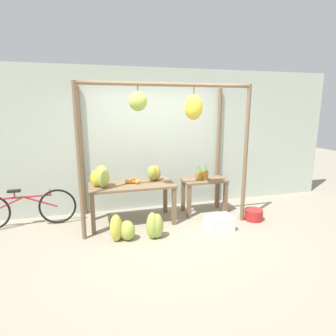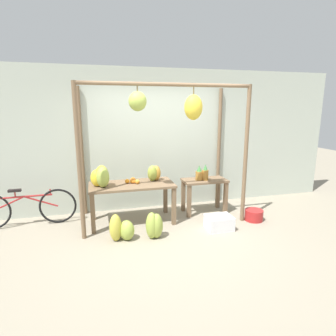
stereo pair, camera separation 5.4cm
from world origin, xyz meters
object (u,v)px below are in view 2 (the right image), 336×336
at_px(fruit_crate_white, 219,223).
at_px(parked_bicycle, 25,208).
at_px(pineapple_cluster, 202,174).
at_px(papaya_pile, 154,173).
at_px(banana_pile_ground_right, 154,226).
at_px(orange_pile, 133,181).
at_px(banana_pile_ground_left, 121,229).
at_px(blue_bucket, 254,215).
at_px(banana_pile_on_table, 101,177).

relative_size(fruit_crate_white, parked_bicycle, 0.26).
bearing_deg(parked_bicycle, pineapple_cluster, -3.55).
bearing_deg(papaya_pile, banana_pile_ground_right, -102.56).
xyz_separation_m(orange_pile, banana_pile_ground_right, (0.22, -0.78, -0.55)).
xyz_separation_m(banana_pile_ground_left, fruit_crate_white, (1.65, -0.02, -0.07)).
bearing_deg(fruit_crate_white, pineapple_cluster, 91.20).
bearing_deg(parked_bicycle, banana_pile_ground_left, -31.78).
relative_size(banana_pile_ground_left, banana_pile_ground_right, 1.09).
xyz_separation_m(fruit_crate_white, parked_bicycle, (-3.22, 0.99, 0.22)).
bearing_deg(fruit_crate_white, banana_pile_ground_right, -178.01).
relative_size(fruit_crate_white, blue_bucket, 1.33).
height_order(banana_pile_ground_right, papaya_pile, papaya_pile).
distance_m(banana_pile_ground_right, papaya_pile, 1.09).
relative_size(banana_pile_on_table, pineapple_cluster, 1.25).
height_order(orange_pile, papaya_pile, papaya_pile).
distance_m(orange_pile, banana_pile_ground_right, 0.98).
bearing_deg(pineapple_cluster, papaya_pile, 178.55).
height_order(pineapple_cluster, banana_pile_ground_left, pineapple_cluster).
bearing_deg(fruit_crate_white, blue_bucket, 13.75).
xyz_separation_m(fruit_crate_white, blue_bucket, (0.79, 0.19, -0.02)).
bearing_deg(banana_pile_ground_right, parked_bicycle, 153.64).
height_order(orange_pile, banana_pile_ground_left, orange_pile).
bearing_deg(fruit_crate_white, banana_pile_ground_left, 179.31).
distance_m(banana_pile_on_table, orange_pile, 0.57).
height_order(orange_pile, blue_bucket, orange_pile).
bearing_deg(banana_pile_on_table, orange_pile, 8.54).
height_order(pineapple_cluster, blue_bucket, pineapple_cluster).
distance_m(banana_pile_on_table, blue_bucket, 2.85).
bearing_deg(pineapple_cluster, banana_pile_ground_right, -143.59).
relative_size(banana_pile_ground_left, parked_bicycle, 0.28).
distance_m(parked_bicycle, papaya_pile, 2.33).
xyz_separation_m(orange_pile, papaya_pile, (0.41, 0.07, 0.10)).
bearing_deg(orange_pile, banana_pile_ground_left, -112.32).
xyz_separation_m(banana_pile_ground_right, parked_bicycle, (-2.07, 1.03, 0.12)).
relative_size(orange_pile, parked_bicycle, 0.15).
height_order(blue_bucket, papaya_pile, papaya_pile).
distance_m(banana_pile_ground_right, fruit_crate_white, 1.15).
xyz_separation_m(pineapple_cluster, banana_pile_ground_left, (-1.64, -0.77, -0.61)).
bearing_deg(pineapple_cluster, banana_pile_on_table, -175.96).
relative_size(fruit_crate_white, papaya_pile, 1.49).
relative_size(pineapple_cluster, blue_bucket, 0.93).
bearing_deg(papaya_pile, banana_pile_ground_left, -131.49).
distance_m(orange_pile, pineapple_cluster, 1.34).
bearing_deg(banana_pile_ground_right, fruit_crate_white, 1.99).
bearing_deg(papaya_pile, orange_pile, -169.67).
bearing_deg(fruit_crate_white, papaya_pile, 139.47).
distance_m(banana_pile_ground_right, parked_bicycle, 2.32).
bearing_deg(banana_pile_ground_left, blue_bucket, 4.07).
xyz_separation_m(orange_pile, blue_bucket, (2.15, -0.55, -0.66)).
relative_size(banana_pile_on_table, fruit_crate_white, 0.88).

